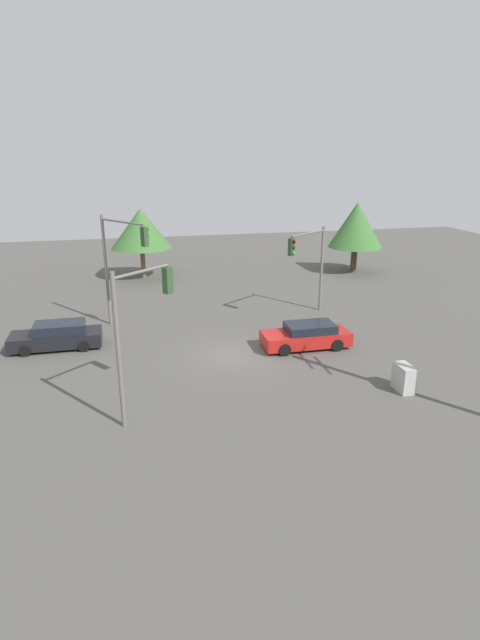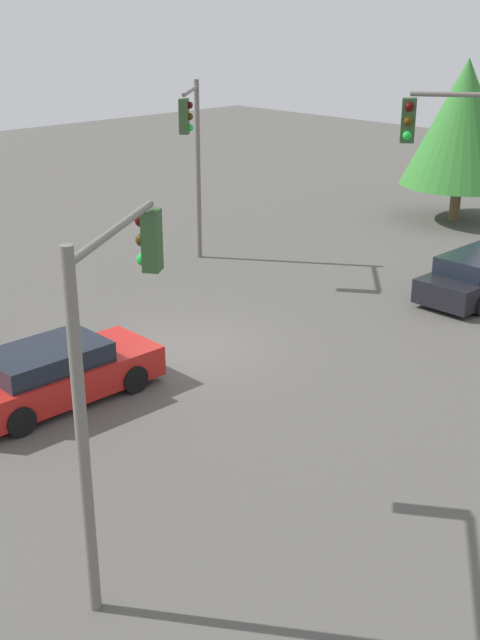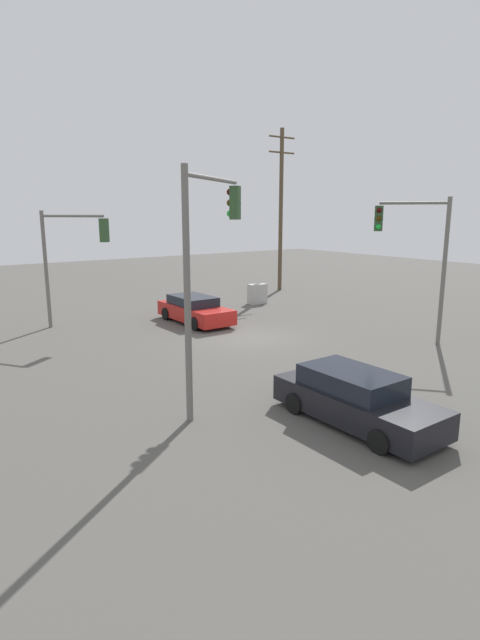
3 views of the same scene
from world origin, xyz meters
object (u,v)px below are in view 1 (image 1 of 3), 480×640
(sedan_red, at_px, (307,336))
(traffic_signal_aux, at_px, (139,317))
(traffic_signal_cross, at_px, (310,257))
(traffic_signal_main, at_px, (120,254))
(sedan_dark, at_px, (57,336))
(electrical_cabinet, at_px, (404,378))

(sedan_red, relative_size, traffic_signal_aux, 0.77)
(traffic_signal_cross, bearing_deg, sedan_red, 34.80)
(traffic_signal_cross, relative_size, traffic_signal_aux, 0.91)
(traffic_signal_main, xyz_separation_m, traffic_signal_aux, (10.72, 0.66, -0.42))
(sedan_dark, distance_m, traffic_signal_aux, 10.09)
(sedan_red, relative_size, electrical_cabinet, 3.91)
(traffic_signal_main, xyz_separation_m, electrical_cabinet, (11.11, 12.01, -3.98))
(sedan_dark, bearing_deg, traffic_signal_aux, -153.04)
(sedan_red, relative_size, traffic_signal_main, 0.71)
(sedan_dark, relative_size, traffic_signal_aux, 0.77)
(sedan_dark, height_order, traffic_signal_main, traffic_signal_main)
(sedan_dark, xyz_separation_m, traffic_signal_cross, (-2.53, 15.28, 3.18))
(traffic_signal_main, xyz_separation_m, traffic_signal_cross, (-0.26, 11.65, -0.73))
(traffic_signal_main, height_order, traffic_signal_aux, traffic_signal_main)
(sedan_dark, relative_size, sedan_red, 1.00)
(traffic_signal_main, distance_m, traffic_signal_aux, 10.75)
(traffic_signal_cross, xyz_separation_m, traffic_signal_aux, (10.98, -10.98, 0.31))
(traffic_signal_cross, distance_m, traffic_signal_aux, 15.53)
(sedan_red, xyz_separation_m, traffic_signal_cross, (-5.46, 2.05, 3.19))
(traffic_signal_cross, bearing_deg, sedan_dark, -25.18)
(sedan_dark, distance_m, traffic_signal_cross, 15.81)
(traffic_signal_cross, bearing_deg, traffic_signal_aux, 10.39)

